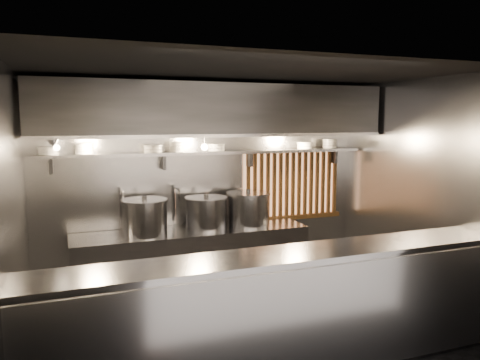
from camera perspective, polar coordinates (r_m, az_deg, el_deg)
floor at (r=5.44m, az=0.74°, el=-17.76°), size 4.50×4.50×0.00m
ceiling at (r=4.95m, az=0.79°, el=13.06°), size 4.50×4.50×0.00m
wall_back at (r=6.41m, az=-4.20°, el=-0.82°), size 4.50×0.00×4.50m
wall_left at (r=4.68m, az=-25.83°, el=-4.55°), size 0.00×3.00×3.00m
wall_right at (r=6.19m, az=20.51°, el=-1.55°), size 0.00×3.00×3.00m
serving_counter at (r=4.41m, az=5.54°, el=-15.95°), size 4.50×0.56×1.13m
cooking_bench at (r=6.19m, az=-5.81°, el=-10.16°), size 3.00×0.70×0.90m
bowl_shelf at (r=6.19m, az=-3.76°, el=3.36°), size 4.40×0.34×0.04m
exhaust_hood at (r=5.96m, az=-3.17°, el=8.45°), size 4.40×0.81×0.65m
wood_screen at (r=6.85m, az=6.39°, el=-0.49°), size 1.56×0.09×1.04m
faucet_left at (r=6.06m, az=-14.29°, el=-2.39°), size 0.04×0.30×0.50m
faucet_right at (r=6.18m, az=-7.83°, el=-2.05°), size 0.04×0.30×0.50m
heat_lamp at (r=5.43m, az=-21.77°, el=4.29°), size 0.25×0.35×0.20m
pendant_bulb at (r=6.04m, az=-4.33°, el=4.04°), size 0.09×0.09×0.19m
stock_pot_left at (r=5.86m, az=-11.53°, el=-4.45°), size 0.65×0.65×0.48m
stock_pot_mid at (r=6.11m, az=-4.15°, el=-4.00°), size 0.59×0.59×0.45m
stock_pot_right at (r=6.28m, az=1.00°, el=-3.50°), size 0.71×0.71×0.49m
bowl_stack_0 at (r=5.91m, az=-22.35°, el=3.30°), size 0.24×0.24×0.09m
bowl_stack_1 at (r=5.91m, az=-18.45°, el=3.66°), size 0.23×0.23×0.13m
bowl_stack_2 at (r=6.01m, az=-10.56°, el=3.78°), size 0.24×0.24×0.09m
bowl_stack_3 at (r=6.07m, az=-7.75°, el=4.05°), size 0.20×0.20×0.13m
bowl_stack_4 at (r=6.21m, az=-2.91°, el=4.00°), size 0.23×0.23×0.09m
bowl_stack_5 at (r=6.74m, az=7.89°, el=4.20°), size 0.23×0.23×0.09m
bowl_stack_6 at (r=6.95m, az=10.88°, el=4.39°), size 0.21×0.21×0.13m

